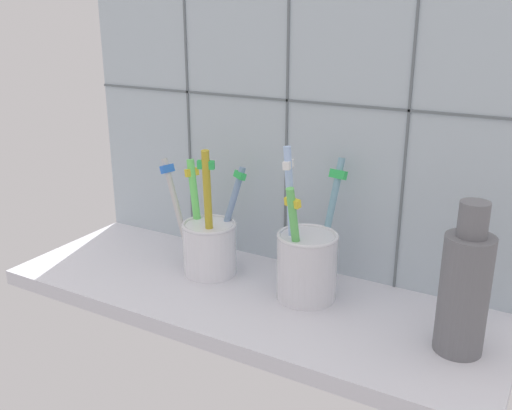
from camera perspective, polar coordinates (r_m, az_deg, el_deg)
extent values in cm
cube|color=silver|center=(74.79, -1.05, -9.30)|extent=(64.00, 22.00, 2.00)
cube|color=#B2C1CC|center=(77.70, 3.44, 8.61)|extent=(64.00, 2.00, 45.00)
cube|color=slate|center=(85.01, -6.73, 9.40)|extent=(0.30, 0.20, 45.00)
cube|color=slate|center=(76.73, 3.07, 8.48)|extent=(0.30, 0.20, 45.00)
cube|color=slate|center=(71.12, 14.73, 7.06)|extent=(0.30, 0.20, 45.00)
cube|color=slate|center=(76.32, 3.10, 10.30)|extent=(64.00, 0.20, 0.30)
cylinder|color=white|center=(78.43, -4.59, -4.33)|extent=(7.21, 7.21, 6.98)
torus|color=silver|center=(77.12, -4.66, -1.94)|extent=(7.35, 7.35, 0.50)
cylinder|color=gold|center=(75.11, -4.73, -0.88)|extent=(1.77, 2.66, 17.31)
cube|color=green|center=(72.62, -4.99, 3.98)|extent=(2.28, 1.38, 1.11)
cylinder|color=#6FEF6C|center=(79.37, -5.92, -0.78)|extent=(3.31, 2.11, 14.85)
cube|color=yellow|center=(78.29, -6.37, 3.24)|extent=(1.41, 2.07, 1.10)
cylinder|color=silver|center=(79.86, -7.68, -0.81)|extent=(6.09, 2.44, 14.76)
cube|color=blue|center=(79.69, -8.77, 3.56)|extent=(1.57, 2.08, 1.27)
cylinder|color=#7A97C2|center=(78.28, -2.82, -1.34)|extent=(3.79, 5.08, 14.07)
cube|color=green|center=(77.20, -1.61, 2.96)|extent=(2.41, 2.07, 1.10)
cylinder|color=silver|center=(71.65, 5.04, -6.11)|extent=(7.43, 7.43, 8.28)
torus|color=silver|center=(70.01, 5.14, -3.04)|extent=(7.56, 7.56, 0.50)
cylinder|color=#71A1B6|center=(72.77, 7.12, -1.99)|extent=(1.91, 6.10, 16.61)
cube|color=green|center=(72.34, 8.13, 3.02)|extent=(2.28, 1.47, 1.27)
cylinder|color=#A9C9F8|center=(69.55, 3.53, -1.81)|extent=(2.51, 1.21, 18.86)
cube|color=white|center=(67.51, 3.21, 4.02)|extent=(1.09, 1.92, 1.00)
cylinder|color=#63C861|center=(68.72, 4.01, -3.97)|extent=(2.06, 3.66, 14.75)
cube|color=yellow|center=(66.16, 3.56, 0.20)|extent=(2.25, 1.48, 1.06)
cylinder|color=slate|center=(63.70, 19.89, -8.28)|extent=(5.08, 5.08, 12.92)
cylinder|color=slate|center=(60.54, 20.75, -1.28)|extent=(2.98, 2.98, 3.62)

